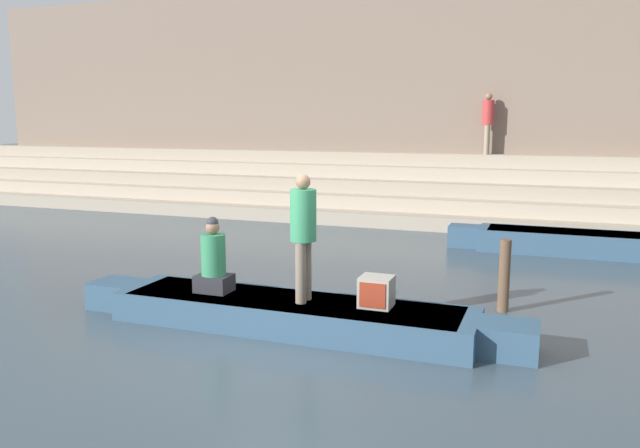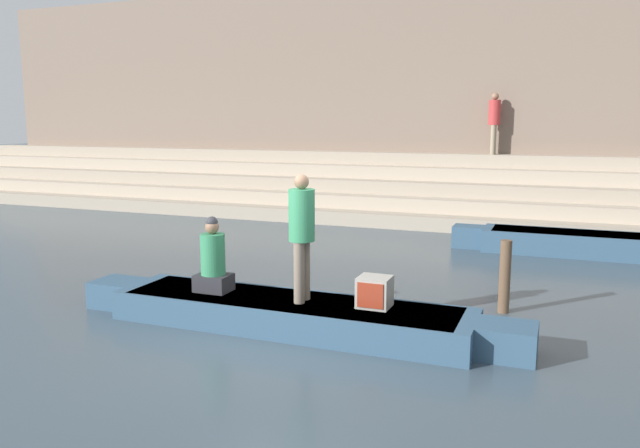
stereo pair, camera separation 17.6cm
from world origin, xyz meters
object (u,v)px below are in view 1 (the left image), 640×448
at_px(moored_boat_shore, 596,243).
at_px(mooring_post, 504,276).
at_px(person_standing, 303,229).
at_px(person_on_steps, 488,119).
at_px(person_rowing, 214,262).
at_px(tv_set, 376,292).
at_px(rowboat_main, 290,313).

bearing_deg(moored_boat_shore, mooring_post, -111.62).
distance_m(person_standing, person_on_steps, 11.51).
height_order(person_rowing, mooring_post, person_rowing).
distance_m(tv_set, moored_boat_shore, 7.35).
bearing_deg(mooring_post, person_rowing, -155.13).
relative_size(rowboat_main, person_on_steps, 3.74).
distance_m(rowboat_main, moored_boat_shore, 8.04).
height_order(person_standing, person_rowing, person_standing).
distance_m(person_standing, tv_set, 1.31).
relative_size(person_rowing, person_on_steps, 0.63).
relative_size(rowboat_main, person_standing, 3.75).
relative_size(tv_set, mooring_post, 0.39).
xyz_separation_m(person_rowing, tv_set, (2.45, 0.11, -0.24)).
bearing_deg(mooring_post, tv_set, -131.55).
relative_size(person_standing, tv_set, 4.07).
height_order(rowboat_main, moored_boat_shore, moored_boat_shore).
relative_size(person_rowing, mooring_post, 0.99).
bearing_deg(moored_boat_shore, rowboat_main, -126.44).
relative_size(person_standing, person_on_steps, 1.00).
xyz_separation_m(rowboat_main, person_rowing, (-1.23, 0.02, 0.64)).
bearing_deg(person_rowing, person_standing, -12.19).
bearing_deg(person_on_steps, moored_boat_shore, 88.70).
relative_size(person_standing, person_rowing, 1.59).
distance_m(person_rowing, tv_set, 2.46).
bearing_deg(person_standing, tv_set, 6.51).
relative_size(tv_set, person_on_steps, 0.25).
bearing_deg(person_rowing, tv_set, -9.70).
xyz_separation_m(rowboat_main, moored_boat_shore, (4.35, 6.76, 0.04)).
bearing_deg(person_standing, rowboat_main, -175.13).
distance_m(rowboat_main, mooring_post, 3.36).
bearing_deg(mooring_post, moored_boat_shore, 72.04).
relative_size(moored_boat_shore, mooring_post, 5.61).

